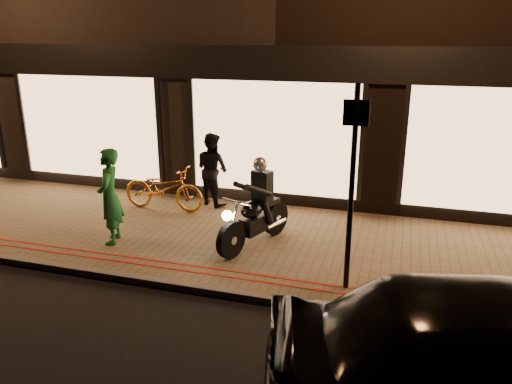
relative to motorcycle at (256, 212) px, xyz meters
The scene contains 11 objects.
ground 1.94m from the motorcycle, 98.61° to the right, with size 90.00×90.00×0.00m, color black.
sidewalk 0.76m from the motorcycle, 140.00° to the left, with size 50.00×4.00×0.12m, color #726346.
kerb_stone 1.87m from the motorcycle, 98.86° to the right, with size 50.00×0.14×0.12m, color #59544C.
red_kerb_lines 1.39m from the motorcycle, 102.38° to the right, with size 50.00×0.26×0.01m.
building_row 8.03m from the motorcycle, 92.13° to the left, with size 48.00×10.11×8.50m.
motorcycle is the anchor object (origin of this frame).
sign_post 2.33m from the motorcycle, 32.92° to the right, with size 0.35×0.08×3.00m.
bicycle_gold 2.71m from the motorcycle, 153.37° to the left, with size 0.63×1.79×0.94m, color orange.
person_green 2.60m from the motorcycle, 165.89° to the right, with size 0.63×0.41×1.73m, color #1C692D.
person_dark 2.43m from the motorcycle, 129.97° to the left, with size 0.77×0.60×1.59m, color black.
parked_car 4.89m from the motorcycle, 43.75° to the right, with size 1.87×4.65×1.58m, color black.
Camera 1 is at (2.65, -6.11, 3.74)m, focal length 35.00 mm.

